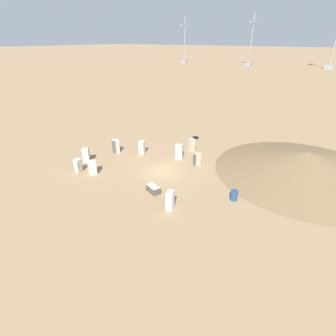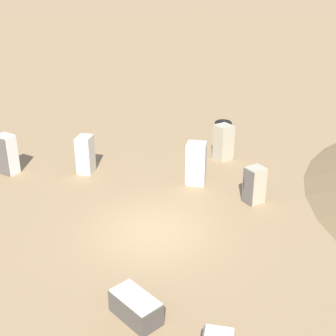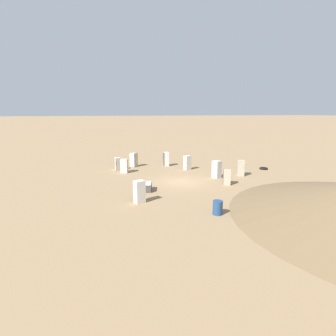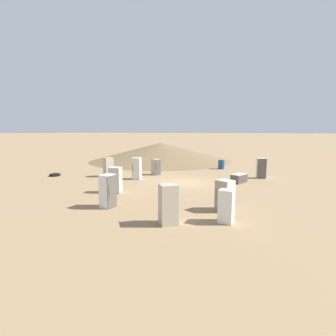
{
  "view_description": "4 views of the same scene",
  "coord_description": "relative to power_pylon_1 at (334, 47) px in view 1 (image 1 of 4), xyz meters",
  "views": [
    {
      "loc": [
        -20.12,
        -15.24,
        13.03
      ],
      "look_at": [
        -0.71,
        -1.33,
        1.17
      ],
      "focal_mm": 28.0,
      "sensor_mm": 36.0,
      "label": 1
    },
    {
      "loc": [
        -11.58,
        -7.28,
        8.56
      ],
      "look_at": [
        1.35,
        0.2,
        1.81
      ],
      "focal_mm": 50.0,
      "sensor_mm": 36.0,
      "label": 2
    },
    {
      "loc": [
        -8.66,
        -23.08,
        6.64
      ],
      "look_at": [
        -1.11,
        0.68,
        1.32
      ],
      "focal_mm": 28.0,
      "sensor_mm": 36.0,
      "label": 3
    },
    {
      "loc": [
        -7.83,
        18.34,
        3.94
      ],
      "look_at": [
        0.99,
        0.85,
        1.17
      ],
      "focal_mm": 28.0,
      "sensor_mm": 36.0,
      "label": 4
    }
  ],
  "objects": [
    {
      "name": "ground_plane",
      "position": [
        -129.73,
        0.41,
        -9.52
      ],
      "size": [
        1000.0,
        1000.0,
        0.0
      ],
      "primitive_type": "plane",
      "color": "#937551"
    },
    {
      "name": "dirt_mound",
      "position": [
        -120.94,
        -12.01,
        -8.31
      ],
      "size": [
        18.69,
        18.69,
        2.4
      ],
      "color": "brown",
      "rests_on": "ground_plane"
    },
    {
      "name": "power_pylon_1",
      "position": [
        0.0,
        0.0,
        0.0
      ],
      "size": [
        10.71,
        3.67,
        30.6
      ],
      "color": "gray",
      "rests_on": "ground_plane"
    },
    {
      "name": "power_pylon_2",
      "position": [
        -5.2,
        36.78,
        -1.94
      ],
      "size": [
        8.52,
        2.92,
        24.35
      ],
      "color": "gray",
      "rests_on": "ground_plane"
    },
    {
      "name": "power_pylon_3",
      "position": [
        -10.4,
        73.56,
        -2.16
      ],
      "size": [
        8.28,
        2.84,
        23.66
      ],
      "color": "gray",
      "rests_on": "ground_plane"
    },
    {
      "name": "discarded_fridge_0",
      "position": [
        -122.74,
        0.94,
        -8.69
      ],
      "size": [
        0.93,
        0.92,
        1.65
      ],
      "rotation": [
        0.0,
        0.0,
        4.27
      ],
      "color": "#B2A88E",
      "rests_on": "ground_plane"
    },
    {
      "name": "discarded_fridge_1",
      "position": [
        -132.75,
        9.14,
        -8.65
      ],
      "size": [
        1.03,
        1.02,
        1.73
      ],
      "rotation": [
        0.0,
        0.0,
        2.32
      ],
      "color": "#B2A88E",
      "rests_on": "ground_plane"
    },
    {
      "name": "discarded_fridge_2",
      "position": [
        -128.8,
        8.32,
        -8.65
      ],
      "size": [
        0.63,
        0.74,
        1.73
      ],
      "rotation": [
        0.0,
        0.0,
        1.54
      ],
      "color": "white",
      "rests_on": "ground_plane"
    },
    {
      "name": "discarded_fridge_3",
      "position": [
        -133.51,
        -1.39,
        -9.18
      ],
      "size": [
        1.1,
        1.56,
        0.68
      ],
      "rotation": [
        0.0,
        0.0,
        5.98
      ],
      "color": "#4C4742",
      "rests_on": "ground_plane"
    },
    {
      "name": "discarded_fridge_4",
      "position": [
        -134.36,
        6.14,
        -8.74
      ],
      "size": [
        0.96,
        0.94,
        1.54
      ],
      "rotation": [
        0.0,
        0.0,
        5.87
      ],
      "color": "beige",
      "rests_on": "ground_plane"
    },
    {
      "name": "discarded_fridge_5",
      "position": [
        -125.98,
        -1.77,
        -8.81
      ],
      "size": [
        0.88,
        0.84,
        1.42
      ],
      "rotation": [
        0.0,
        0.0,
        1.08
      ],
      "color": "#B2A88E",
      "rests_on": "ground_plane"
    },
    {
      "name": "discarded_fridge_6",
      "position": [
        -134.76,
        -4.2,
        -8.67
      ],
      "size": [
        0.89,
        0.82,
        1.7
      ],
      "rotation": [
        0.0,
        0.0,
        0.32
      ],
      "color": "silver",
      "rests_on": "ground_plane"
    },
    {
      "name": "discarded_fridge_7",
      "position": [
        -134.88,
        7.82,
        -8.79
      ],
      "size": [
        0.61,
        0.64,
        1.46
      ],
      "rotation": [
        0.0,
        0.0,
        3.15
      ],
      "color": "silver",
      "rests_on": "ground_plane"
    },
    {
      "name": "discarded_fridge_8",
      "position": [
        -127.06,
        5.49,
        -8.69
      ],
      "size": [
        0.88,
        0.82,
        1.66
      ],
      "rotation": [
        0.0,
        0.0,
        0.31
      ],
      "color": "beige",
      "rests_on": "ground_plane"
    },
    {
      "name": "discarded_fridge_9",
      "position": [
        -125.65,
        0.87,
        -8.63
      ],
      "size": [
        0.88,
        0.96,
        1.78
      ],
      "rotation": [
        0.0,
        0.0,
        0.34
      ],
      "color": "silver",
      "rests_on": "ground_plane"
    },
    {
      "name": "scrap_tire",
      "position": [
        -118.33,
        2.87,
        -9.4
      ],
      "size": [
        0.95,
        0.95,
        0.22
      ],
      "color": "black",
      "rests_on": "ground_plane"
    },
    {
      "name": "rusty_barrel",
      "position": [
        -130.3,
        -8.07,
        -9.04
      ],
      "size": [
        0.65,
        0.65,
        0.94
      ],
      "color": "navy",
      "rests_on": "ground_plane"
    }
  ]
}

